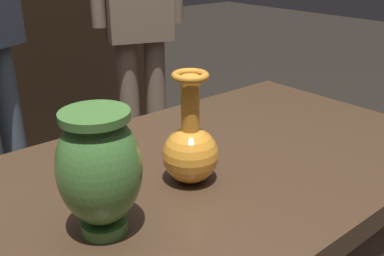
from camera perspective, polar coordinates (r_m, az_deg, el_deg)
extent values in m
cube|color=#422D1E|center=(0.91, 0.19, -6.76)|extent=(1.20, 0.64, 0.05)
sphere|color=orange|center=(0.83, -0.21, -3.52)|extent=(0.11, 0.11, 0.11)
cylinder|color=orange|center=(0.79, -0.22, 3.01)|extent=(0.03, 0.03, 0.11)
torus|color=orange|center=(0.77, -0.23, 6.83)|extent=(0.07, 0.07, 0.01)
cylinder|color=#477A38|center=(0.73, -11.33, -12.29)|extent=(0.08, 0.08, 0.02)
ellipsoid|color=#477A38|center=(0.67, -11.98, -5.23)|extent=(0.13, 0.13, 0.18)
cylinder|color=#477A38|center=(0.64, -12.60, 1.60)|extent=(0.10, 0.10, 0.01)
cylinder|color=#846B56|center=(2.43, -4.69, 2.56)|extent=(0.11, 0.11, 0.77)
cylinder|color=#846B56|center=(2.40, -8.13, 2.11)|extent=(0.11, 0.11, 0.77)
cylinder|color=slate|center=(2.25, -22.40, -0.21)|extent=(0.11, 0.11, 0.82)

